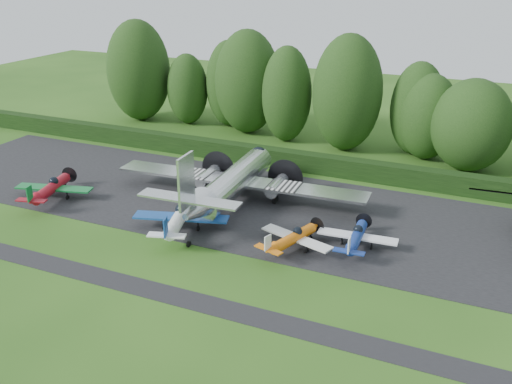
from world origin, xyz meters
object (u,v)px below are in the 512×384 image
at_px(transport_plane, 232,182).
at_px(light_plane_white, 179,218).
at_px(light_plane_orange, 293,238).
at_px(light_plane_blue, 357,237).
at_px(light_plane_red, 51,188).

xyz_separation_m(transport_plane, light_plane_white, (-1.49, -6.99, -0.92)).
bearing_deg(light_plane_orange, light_plane_blue, 8.81).
height_order(transport_plane, light_plane_orange, transport_plane).
relative_size(transport_plane, light_plane_red, 3.17).
height_order(light_plane_red, light_plane_white, light_plane_white).
distance_m(light_plane_white, light_plane_orange, 9.82).
xyz_separation_m(light_plane_red, light_plane_orange, (24.38, -0.11, -0.17)).
xyz_separation_m(light_plane_red, light_plane_white, (14.60, -0.97, 0.10)).
distance_m(light_plane_red, light_plane_blue, 28.93).
relative_size(light_plane_red, light_plane_white, 0.92).
bearing_deg(light_plane_red, light_plane_orange, 14.37).
height_order(light_plane_red, light_plane_blue, light_plane_red).
bearing_deg(light_plane_orange, transport_plane, 126.02).
height_order(light_plane_white, light_plane_blue, light_plane_white).
xyz_separation_m(light_plane_white, light_plane_orange, (9.78, 0.86, -0.28)).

